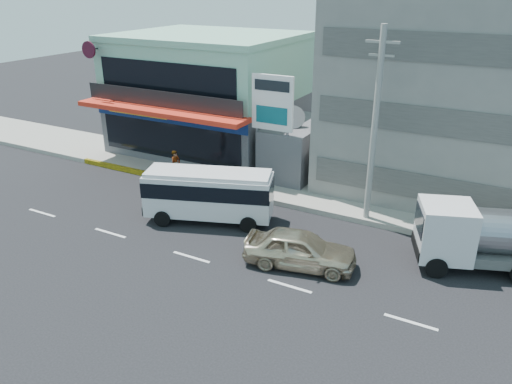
# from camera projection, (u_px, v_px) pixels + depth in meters

# --- Properties ---
(ground) EXTENTS (120.00, 120.00, 0.00)m
(ground) POSITION_uv_depth(u_px,v_px,m) (191.00, 257.00, 23.05)
(ground) COLOR black
(ground) RESTS_ON ground
(sidewalk) EXTENTS (70.00, 5.00, 0.30)m
(sidewalk) POSITION_uv_depth(u_px,v_px,m) (360.00, 201.00, 28.49)
(sidewalk) COLOR gray
(sidewalk) RESTS_ON ground
(shop_building) EXTENTS (12.40, 11.70, 8.00)m
(shop_building) POSITION_uv_depth(u_px,v_px,m) (209.00, 96.00, 36.27)
(shop_building) COLOR #3F3E43
(shop_building) RESTS_ON ground
(concrete_building) EXTENTS (16.00, 12.00, 14.00)m
(concrete_building) POSITION_uv_depth(u_px,v_px,m) (486.00, 73.00, 28.06)
(concrete_building) COLOR gray
(concrete_building) RESTS_ON ground
(gap_structure) EXTENTS (3.00, 6.00, 3.50)m
(gap_structure) POSITION_uv_depth(u_px,v_px,m) (298.00, 150.00, 32.07)
(gap_structure) COLOR #3F3E43
(gap_structure) RESTS_ON ground
(satellite_dish) EXTENTS (1.50, 1.50, 0.15)m
(satellite_dish) POSITION_uv_depth(u_px,v_px,m) (293.00, 126.00, 30.55)
(satellite_dish) COLOR slate
(satellite_dish) RESTS_ON gap_structure
(billboard) EXTENTS (2.60, 0.18, 6.90)m
(billboard) POSITION_uv_depth(u_px,v_px,m) (272.00, 109.00, 28.78)
(billboard) COLOR gray
(billboard) RESTS_ON ground
(utility_pole_near) EXTENTS (1.60, 0.30, 10.00)m
(utility_pole_near) POSITION_uv_depth(u_px,v_px,m) (374.00, 128.00, 24.39)
(utility_pole_near) COLOR #999993
(utility_pole_near) RESTS_ON ground
(minibus) EXTENTS (6.96, 4.23, 2.77)m
(minibus) POSITION_uv_depth(u_px,v_px,m) (209.00, 192.00, 25.95)
(minibus) COLOR silver
(minibus) RESTS_ON ground
(sedan) EXTENTS (5.28, 2.98, 1.69)m
(sedan) POSITION_uv_depth(u_px,v_px,m) (300.00, 249.00, 22.05)
(sedan) COLOR #C6B697
(sedan) RESTS_ON ground
(tanker_truck) EXTENTS (7.76, 4.56, 2.94)m
(tanker_truck) POSITION_uv_depth(u_px,v_px,m) (500.00, 237.00, 21.51)
(tanker_truck) COLOR silver
(tanker_truck) RESTS_ON ground
(motorcycle_rider) EXTENTS (2.00, 0.87, 2.48)m
(motorcycle_rider) POSITION_uv_depth(u_px,v_px,m) (177.00, 177.00, 30.19)
(motorcycle_rider) COLOR #5C0D0F
(motorcycle_rider) RESTS_ON ground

